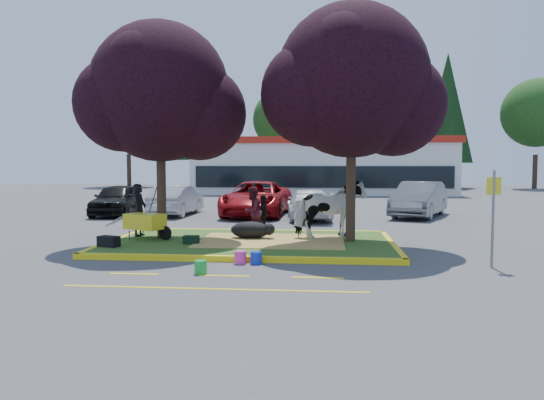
# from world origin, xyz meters

# --- Properties ---
(ground) EXTENTS (90.00, 90.00, 0.00)m
(ground) POSITION_xyz_m (0.00, 0.00, 0.00)
(ground) COLOR #424244
(ground) RESTS_ON ground
(median_island) EXTENTS (8.00, 5.00, 0.15)m
(median_island) POSITION_xyz_m (0.00, 0.00, 0.07)
(median_island) COLOR #2D5119
(median_island) RESTS_ON ground
(curb_near) EXTENTS (8.30, 0.16, 0.15)m
(curb_near) POSITION_xyz_m (0.00, -2.58, 0.07)
(curb_near) COLOR yellow
(curb_near) RESTS_ON ground
(curb_far) EXTENTS (8.30, 0.16, 0.15)m
(curb_far) POSITION_xyz_m (0.00, 2.58, 0.07)
(curb_far) COLOR yellow
(curb_far) RESTS_ON ground
(curb_left) EXTENTS (0.16, 5.30, 0.15)m
(curb_left) POSITION_xyz_m (-4.08, 0.00, 0.07)
(curb_left) COLOR yellow
(curb_left) RESTS_ON ground
(curb_right) EXTENTS (0.16, 5.30, 0.15)m
(curb_right) POSITION_xyz_m (4.08, 0.00, 0.07)
(curb_right) COLOR yellow
(curb_right) RESTS_ON ground
(straw_bedding) EXTENTS (4.20, 3.00, 0.01)m
(straw_bedding) POSITION_xyz_m (0.60, 0.00, 0.15)
(straw_bedding) COLOR tan
(straw_bedding) RESTS_ON median_island
(tree_purple_left) EXTENTS (5.06, 4.20, 6.51)m
(tree_purple_left) POSITION_xyz_m (-2.78, 0.38, 4.36)
(tree_purple_left) COLOR black
(tree_purple_left) RESTS_ON median_island
(tree_purple_right) EXTENTS (5.30, 4.40, 6.82)m
(tree_purple_right) POSITION_xyz_m (2.92, 0.18, 4.56)
(tree_purple_right) COLOR black
(tree_purple_right) RESTS_ON median_island
(fire_lane_stripe_a) EXTENTS (1.10, 0.12, 0.01)m
(fire_lane_stripe_a) POSITION_xyz_m (-2.00, -4.20, 0.00)
(fire_lane_stripe_a) COLOR yellow
(fire_lane_stripe_a) RESTS_ON ground
(fire_lane_stripe_b) EXTENTS (1.10, 0.12, 0.01)m
(fire_lane_stripe_b) POSITION_xyz_m (0.00, -4.20, 0.00)
(fire_lane_stripe_b) COLOR yellow
(fire_lane_stripe_b) RESTS_ON ground
(fire_lane_stripe_c) EXTENTS (1.10, 0.12, 0.01)m
(fire_lane_stripe_c) POSITION_xyz_m (2.00, -4.20, 0.00)
(fire_lane_stripe_c) COLOR yellow
(fire_lane_stripe_c) RESTS_ON ground
(fire_lane_long) EXTENTS (6.00, 0.10, 0.01)m
(fire_lane_long) POSITION_xyz_m (0.00, -5.40, 0.00)
(fire_lane_long) COLOR yellow
(fire_lane_long) RESTS_ON ground
(retail_building) EXTENTS (20.40, 8.40, 4.40)m
(retail_building) POSITION_xyz_m (2.00, 27.98, 2.25)
(retail_building) COLOR silver
(retail_building) RESTS_ON ground
(treeline) EXTENTS (46.58, 7.80, 14.63)m
(treeline) POSITION_xyz_m (1.23, 37.61, 7.73)
(treeline) COLOR black
(treeline) RESTS_ON ground
(cow) EXTENTS (2.28, 1.60, 1.76)m
(cow) POSITION_xyz_m (2.29, 0.79, 1.03)
(cow) COLOR white
(cow) RESTS_ON median_island
(calf) EXTENTS (1.35, 1.06, 0.52)m
(calf) POSITION_xyz_m (-0.08, 0.44, 0.41)
(calf) COLOR black
(calf) RESTS_ON median_island
(handler) EXTENTS (0.42, 0.61, 1.63)m
(handler) POSITION_xyz_m (-3.59, 0.64, 0.96)
(handler) COLOR black
(handler) RESTS_ON median_island
(visitor_a) EXTENTS (0.84, 0.92, 1.54)m
(visitor_a) POSITION_xyz_m (-0.10, 1.08, 0.92)
(visitor_a) COLOR #46141E
(visitor_a) RESTS_ON median_island
(visitor_b) EXTENTS (0.40, 0.76, 1.23)m
(visitor_b) POSITION_xyz_m (0.15, 1.92, 0.77)
(visitor_b) COLOR black
(visitor_b) RESTS_ON median_island
(wheelbarrow) EXTENTS (2.01, 1.07, 0.77)m
(wheelbarrow) POSITION_xyz_m (-3.15, -0.08, 0.68)
(wheelbarrow) COLOR black
(wheelbarrow) RESTS_ON median_island
(gear_bag_dark) EXTENTS (0.64, 0.46, 0.29)m
(gear_bag_dark) POSITION_xyz_m (-3.70, -1.50, 0.30)
(gear_bag_dark) COLOR black
(gear_bag_dark) RESTS_ON median_island
(gear_bag_green) EXTENTS (0.43, 0.27, 0.23)m
(gear_bag_green) POSITION_xyz_m (-1.59, -0.77, 0.26)
(gear_bag_green) COLOR black
(gear_bag_green) RESTS_ON median_island
(sign_post) EXTENTS (0.32, 0.06, 2.26)m
(sign_post) POSITION_xyz_m (6.01, -2.70, 1.38)
(sign_post) COLOR slate
(sign_post) RESTS_ON ground
(bucket_green) EXTENTS (0.34, 0.34, 0.30)m
(bucket_green) POSITION_xyz_m (-0.55, -4.05, 0.15)
(bucket_green) COLOR green
(bucket_green) RESTS_ON ground
(bucket_pink) EXTENTS (0.36, 0.36, 0.31)m
(bucket_pink) POSITION_xyz_m (0.13, -2.80, 0.15)
(bucket_pink) COLOR #FA37A0
(bucket_pink) RESTS_ON ground
(bucket_blue) EXTENTS (0.29, 0.29, 0.30)m
(bucket_blue) POSITION_xyz_m (0.51, -2.80, 0.15)
(bucket_blue) COLOR #1734BB
(bucket_blue) RESTS_ON ground
(car_black) EXTENTS (2.20, 4.45, 1.46)m
(car_black) POSITION_xyz_m (-7.45, 8.40, 0.73)
(car_black) COLOR black
(car_black) RESTS_ON ground
(car_silver) EXTENTS (1.65, 4.28, 1.39)m
(car_silver) POSITION_xyz_m (-4.70, 8.75, 0.70)
(car_silver) COLOR #A9ABB1
(car_silver) RESTS_ON ground
(car_red) EXTENTS (2.99, 5.86, 1.59)m
(car_red) POSITION_xyz_m (-0.95, 8.81, 0.79)
(car_red) COLOR maroon
(car_red) RESTS_ON ground
(car_white) EXTENTS (2.22, 4.62, 1.30)m
(car_white) POSITION_xyz_m (1.50, 7.52, 0.65)
(car_white) COLOR white
(car_white) RESTS_ON ground
(car_grey) EXTENTS (3.36, 5.07, 1.58)m
(car_grey) POSITION_xyz_m (6.40, 9.02, 0.79)
(car_grey) COLOR #5C5F64
(car_grey) RESTS_ON ground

